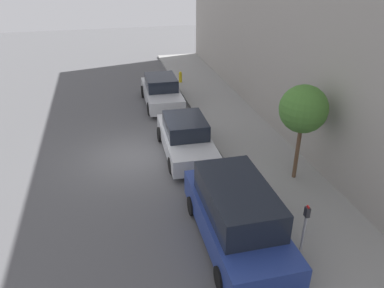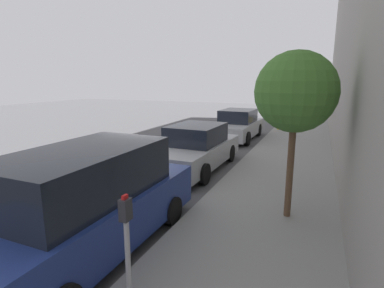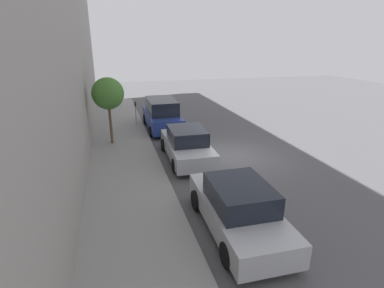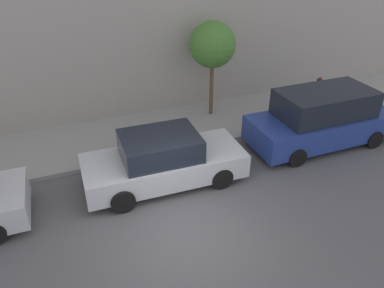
% 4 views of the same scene
% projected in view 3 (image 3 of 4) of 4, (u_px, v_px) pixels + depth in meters
% --- Properties ---
extents(ground_plane, '(60.00, 60.00, 0.00)m').
position_uv_depth(ground_plane, '(231.00, 156.00, 14.66)').
color(ground_plane, '#515154').
extents(sidewalk, '(3.14, 32.00, 0.15)m').
position_uv_depth(sidewalk, '(125.00, 165.00, 13.37)').
color(sidewalk, gray).
rests_on(sidewalk, ground_plane).
extents(parked_minivan_nearest, '(2.02, 4.90, 1.90)m').
position_uv_depth(parked_minivan_nearest, '(162.00, 114.00, 19.00)').
color(parked_minivan_nearest, navy).
rests_on(parked_minivan_nearest, ground_plane).
extents(parked_sedan_second, '(1.92, 4.55, 1.54)m').
position_uv_depth(parked_sedan_second, '(187.00, 145.00, 14.05)').
color(parked_sedan_second, '#B7BABF').
rests_on(parked_sedan_second, ground_plane).
extents(parked_sedan_third, '(1.92, 4.54, 1.54)m').
position_uv_depth(parked_sedan_third, '(238.00, 208.00, 8.72)').
color(parked_sedan_third, '#B7BABF').
rests_on(parked_sedan_third, ground_plane).
extents(parking_meter_near, '(0.11, 0.15, 1.53)m').
position_uv_depth(parking_meter_near, '(136.00, 110.00, 19.46)').
color(parking_meter_near, '#ADADB2').
rests_on(parking_meter_near, sidewalk).
extents(street_tree, '(1.63, 1.63, 3.48)m').
position_uv_depth(street_tree, '(108.00, 94.00, 15.25)').
color(street_tree, brown).
rests_on(street_tree, sidewalk).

